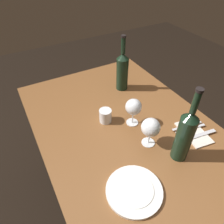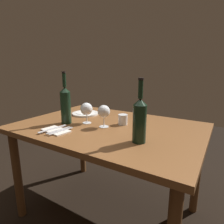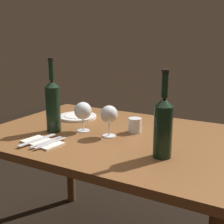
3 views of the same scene
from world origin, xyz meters
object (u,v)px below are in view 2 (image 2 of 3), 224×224
wine_glass_left (104,112)px  wine_bottle (140,119)px  wine_glass_right (86,109)px  folded_napkin (56,130)px  dinner_plate (85,113)px  water_tumbler (123,120)px  fork_outer (61,131)px  fork_inner (58,130)px  table_knife (53,129)px  wine_bottle_second (66,104)px

wine_glass_left → wine_bottle: bearing=158.8°
wine_glass_right → folded_napkin: 0.28m
wine_bottle → folded_napkin: wine_bottle is taller
wine_bottle → dinner_plate: wine_bottle is taller
wine_glass_right → wine_bottle: 0.50m
wine_glass_left → water_tumbler: (-0.08, -0.12, -0.08)m
water_tumbler → fork_outer: (0.26, 0.36, -0.02)m
folded_napkin → fork_inner: size_ratio=1.13×
fork_inner → fork_outer: bearing=180.0°
water_tumbler → table_knife: bearing=46.8°
wine_glass_left → fork_inner: wine_glass_left is taller
wine_bottle → fork_outer: bearing=13.1°
wine_bottle_second → water_tumbler: bearing=-153.5°
wine_glass_right → wine_bottle_second: (0.13, 0.08, 0.04)m
dinner_plate → wine_glass_left: bearing=147.9°
wine_glass_left → water_tumbler: bearing=-124.9°
wine_bottle → wine_bottle_second: bearing=-5.3°
water_tumbler → fork_outer: bearing=54.4°
folded_napkin → table_knife: size_ratio=0.97×
wine_bottle → table_knife: 0.60m
dinner_plate → folded_napkin: bearing=104.9°
dinner_plate → fork_inner: dinner_plate is taller
fork_outer → wine_glass_left: bearing=-125.9°
folded_napkin → fork_inner: (-0.02, 0.00, 0.01)m
dinner_plate → folded_napkin: (-0.12, 0.45, -0.00)m
wine_bottle → wine_bottle_second: size_ratio=0.94×
wine_bottle → folded_napkin: (0.54, 0.11, -0.13)m
folded_napkin → fork_outer: fork_outer is taller
wine_bottle_second → fork_inner: bearing=119.1°
wine_bottle_second → fork_outer: 0.25m
wine_bottle_second → table_knife: (-0.04, 0.17, -0.13)m
water_tumbler → table_knife: (0.34, 0.36, -0.02)m
wine_bottle_second → wine_glass_right: bearing=-149.7°
water_tumbler → folded_napkin: water_tumbler is taller
wine_glass_left → folded_napkin: size_ratio=0.77×
wine_glass_left → dinner_plate: (0.34, -0.21, -0.10)m
folded_napkin → water_tumbler: bearing=-130.5°
wine_bottle_second → wine_bottle: bearing=174.7°
table_knife → wine_glass_left: bearing=-136.7°
wine_glass_left → fork_inner: bearing=50.3°
wine_glass_right → table_knife: bearing=69.8°
wine_bottle_second → fork_outer: wine_bottle_second is taller
wine_bottle_second → dinner_plate: bearing=-80.0°
wine_glass_right → wine_bottle: (-0.48, 0.13, 0.03)m
wine_glass_right → wine_bottle: size_ratio=0.43×
wine_glass_left → wine_glass_right: 0.16m
wine_bottle → wine_glass_right: bearing=-15.6°
wine_bottle → wine_bottle_second: wine_bottle_second is taller
wine_glass_right → wine_bottle_second: wine_bottle_second is taller
fork_outer → table_knife: bearing=0.0°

